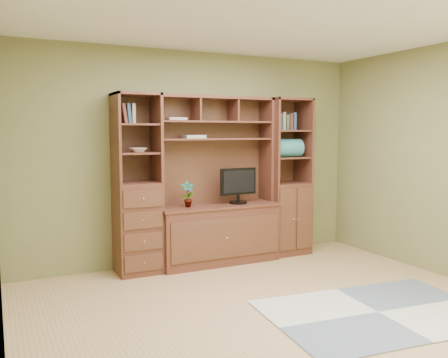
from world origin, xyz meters
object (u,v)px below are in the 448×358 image
left_tower (137,184)px  monitor (238,179)px  right_tower (287,177)px  center_hutch (218,181)px

left_tower → monitor: (1.26, -0.07, 0.01)m
left_tower → right_tower: same height
right_tower → center_hutch: bearing=-177.8°
right_tower → monitor: right_tower is taller
left_tower → right_tower: size_ratio=1.00×
left_tower → right_tower: (2.02, 0.00, 0.00)m
center_hutch → left_tower: same height
center_hutch → monitor: 0.26m
right_tower → monitor: size_ratio=3.37×
left_tower → monitor: 1.26m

